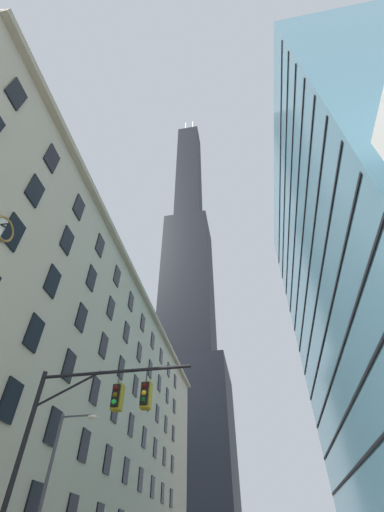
% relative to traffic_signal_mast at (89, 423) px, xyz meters
% --- Properties ---
extents(station_building, '(18.26, 65.71, 29.23)m').
position_rel_traffic_signal_mast_xyz_m(station_building, '(-15.63, 22.53, 8.96)').
color(station_building, '#BCAF93').
rests_on(station_building, ground).
extents(dark_skyscraper, '(26.48, 26.48, 218.42)m').
position_rel_traffic_signal_mast_xyz_m(dark_skyscraper, '(-13.79, 89.86, 61.24)').
color(dark_skyscraper, black).
rests_on(dark_skyscraper, ground).
extents(glass_office_midrise, '(14.84, 42.46, 54.33)m').
position_rel_traffic_signal_mast_xyz_m(glass_office_midrise, '(22.53, 21.35, 21.52)').
color(glass_office_midrise, teal).
rests_on(glass_office_midrise, ground).
extents(traffic_signal_mast, '(6.89, 0.63, 7.76)m').
position_rel_traffic_signal_mast_xyz_m(traffic_signal_mast, '(0.00, 0.00, 0.00)').
color(traffic_signal_mast, black).
rests_on(traffic_signal_mast, sidewalk_left).
extents(street_lamppost, '(2.16, 0.32, 7.56)m').
position_rel_traffic_signal_mast_xyz_m(street_lamppost, '(-3.81, 4.98, -1.00)').
color(street_lamppost, '#47474C').
rests_on(street_lamppost, sidewalk_left).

